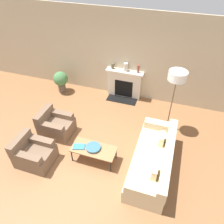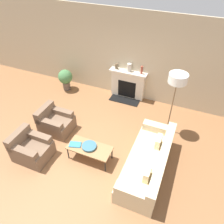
{
  "view_description": "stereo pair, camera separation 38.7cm",
  "coord_description": "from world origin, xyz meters",
  "views": [
    {
      "loc": [
        1.82,
        -3.25,
        4.51
      ],
      "look_at": [
        0.27,
        1.43,
        0.45
      ],
      "focal_mm": 35.0,
      "sensor_mm": 36.0,
      "label": 1
    },
    {
      "loc": [
        2.18,
        -3.12,
        4.51
      ],
      "look_at": [
        0.27,
        1.43,
        0.45
      ],
      "focal_mm": 35.0,
      "sensor_mm": 36.0,
      "label": 2
    }
  ],
  "objects": [
    {
      "name": "mantel_vase_center_right",
      "position": [
        0.65,
        2.98,
        1.13
      ],
      "size": [
        0.07,
        0.07,
        0.26
      ],
      "color": "brown",
      "rests_on": "fireplace"
    },
    {
      "name": "armchair_near",
      "position": [
        -1.14,
        -0.53,
        0.29
      ],
      "size": [
        0.87,
        0.74,
        0.74
      ],
      "rotation": [
        0.0,
        0.0,
        1.57
      ],
      "color": "brown",
      "rests_on": "ground_plane"
    },
    {
      "name": "mantel_vase_left",
      "position": [
        -0.22,
        2.98,
        1.09
      ],
      "size": [
        0.1,
        0.1,
        0.18
      ],
      "color": "brown",
      "rests_on": "fireplace"
    },
    {
      "name": "potted_plant",
      "position": [
        -2.01,
        2.53,
        0.48
      ],
      "size": [
        0.51,
        0.51,
        0.79
      ],
      "color": "brown",
      "rests_on": "ground_plane"
    },
    {
      "name": "wall_back",
      "position": [
        0.0,
        3.11,
        1.45
      ],
      "size": [
        18.0,
        0.06,
        2.9
      ],
      "color": "#BCAD8E",
      "rests_on": "ground_plane"
    },
    {
      "name": "ground_plane",
      "position": [
        0.0,
        0.0,
        0.0
      ],
      "size": [
        18.0,
        18.0,
        0.0
      ],
      "primitive_type": "plane",
      "color": "brown"
    },
    {
      "name": "couch",
      "position": [
        1.73,
        0.2,
        0.29
      ],
      "size": [
        0.88,
        2.25,
        0.74
      ],
      "rotation": [
        0.0,
        0.0,
        -1.57
      ],
      "color": "#CCB78E",
      "rests_on": "ground_plane"
    },
    {
      "name": "bowl",
      "position": [
        0.26,
        0.0,
        0.44
      ],
      "size": [
        0.37,
        0.37,
        0.06
      ],
      "color": "#38667A",
      "rests_on": "coffee_table"
    },
    {
      "name": "floor_lamp",
      "position": [
        1.88,
        1.76,
        1.67
      ],
      "size": [
        0.47,
        0.47,
        1.9
      ],
      "color": "brown",
      "rests_on": "ground_plane"
    },
    {
      "name": "armchair_far",
      "position": [
        -1.14,
        0.55,
        0.29
      ],
      "size": [
        0.87,
        0.74,
        0.74
      ],
      "rotation": [
        0.0,
        0.0,
        1.57
      ],
      "color": "brown",
      "rests_on": "ground_plane"
    },
    {
      "name": "fireplace",
      "position": [
        0.21,
        2.96,
        0.49
      ],
      "size": [
        1.26,
        0.59,
        1.0
      ],
      "color": "beige",
      "rests_on": "ground_plane"
    },
    {
      "name": "mantel_vase_center_left",
      "position": [
        0.23,
        2.98,
        1.14
      ],
      "size": [
        0.14,
        0.14,
        0.27
      ],
      "color": "beige",
      "rests_on": "fireplace"
    },
    {
      "name": "coffee_table",
      "position": [
        0.27,
        -0.01,
        0.37
      ],
      "size": [
        1.11,
        0.51,
        0.41
      ],
      "color": "olive",
      "rests_on": "ground_plane"
    },
    {
      "name": "book",
      "position": [
        -0.1,
        -0.07,
        0.42
      ],
      "size": [
        0.34,
        0.27,
        0.02
      ],
      "rotation": [
        0.0,
        0.0,
        0.29
      ],
      "color": "teal",
      "rests_on": "coffee_table"
    }
  ]
}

